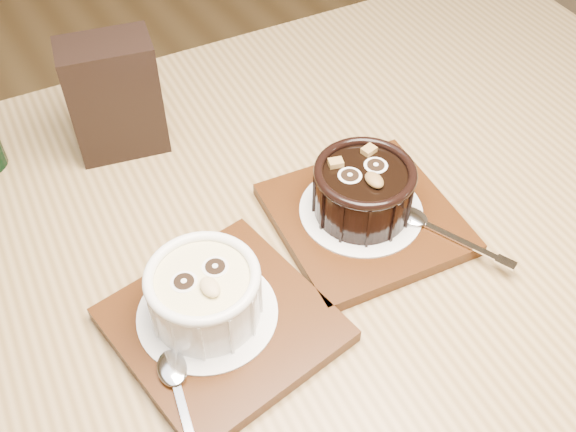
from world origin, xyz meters
name	(u,v)px	position (x,y,z in m)	size (l,w,h in m)	color
table	(284,313)	(0.23, -0.16, 0.66)	(1.26, 0.89, 0.75)	brown
tray_left	(223,325)	(0.14, -0.20, 0.76)	(0.18, 0.18, 0.01)	#44210B
doily_left	(207,313)	(0.13, -0.19, 0.77)	(0.13, 0.13, 0.00)	white
ramekin_white	(204,292)	(0.13, -0.19, 0.80)	(0.10, 0.10, 0.06)	white
spoon_left	(182,404)	(0.07, -0.26, 0.77)	(0.03, 0.13, 0.01)	white
tray_right	(365,219)	(0.33, -0.16, 0.76)	(0.18, 0.18, 0.01)	#44210B
doily_right	(361,210)	(0.33, -0.16, 0.77)	(0.13, 0.13, 0.00)	white
ramekin_dark	(364,188)	(0.33, -0.16, 0.80)	(0.10, 0.10, 0.06)	black
spoon_right	(441,231)	(0.38, -0.22, 0.77)	(0.03, 0.13, 0.01)	white
condiment_stand	(114,97)	(0.16, 0.09, 0.82)	(0.10, 0.06, 0.14)	black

